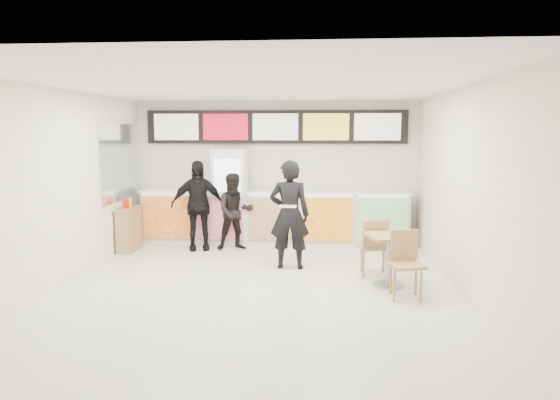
# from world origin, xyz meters

# --- Properties ---
(floor) EXTENTS (7.00, 7.00, 0.00)m
(floor) POSITION_xyz_m (0.00, 0.00, 0.00)
(floor) COLOR beige
(floor) RESTS_ON ground
(ceiling) EXTENTS (7.00, 7.00, 0.00)m
(ceiling) POSITION_xyz_m (0.00, 0.00, 3.00)
(ceiling) COLOR white
(ceiling) RESTS_ON wall_back
(wall_back) EXTENTS (6.00, 0.00, 6.00)m
(wall_back) POSITION_xyz_m (0.00, 3.50, 1.50)
(wall_back) COLOR silver
(wall_back) RESTS_ON floor
(wall_left) EXTENTS (0.00, 7.00, 7.00)m
(wall_left) POSITION_xyz_m (-3.00, 0.00, 1.50)
(wall_left) COLOR silver
(wall_left) RESTS_ON floor
(wall_right) EXTENTS (0.00, 7.00, 7.00)m
(wall_right) POSITION_xyz_m (3.00, 0.00, 1.50)
(wall_right) COLOR silver
(wall_right) RESTS_ON floor
(service_counter) EXTENTS (5.56, 0.77, 1.14)m
(service_counter) POSITION_xyz_m (0.00, 3.09, 0.57)
(service_counter) COLOR silver
(service_counter) RESTS_ON floor
(menu_board) EXTENTS (5.50, 0.14, 0.70)m
(menu_board) POSITION_xyz_m (0.00, 3.41, 2.45)
(menu_board) COLOR black
(menu_board) RESTS_ON wall_back
(drinks_fridge) EXTENTS (0.70, 0.67, 2.00)m
(drinks_fridge) POSITION_xyz_m (-0.93, 3.11, 1.00)
(drinks_fridge) COLOR white
(drinks_fridge) RESTS_ON floor
(mirror_panel) EXTENTS (0.01, 2.00, 1.50)m
(mirror_panel) POSITION_xyz_m (-2.99, 2.45, 1.75)
(mirror_panel) COLOR #B2B7BF
(mirror_panel) RESTS_ON wall_left
(customer_main) EXTENTS (0.69, 0.46, 1.88)m
(customer_main) POSITION_xyz_m (0.43, 1.24, 0.94)
(customer_main) COLOR black
(customer_main) RESTS_ON floor
(customer_left) EXTENTS (0.88, 0.77, 1.53)m
(customer_left) POSITION_xyz_m (-0.74, 2.55, 0.77)
(customer_left) COLOR black
(customer_left) RESTS_ON floor
(customer_mid) EXTENTS (1.12, 0.68, 1.79)m
(customer_mid) POSITION_xyz_m (-1.48, 2.48, 0.89)
(customer_mid) COLOR black
(customer_mid) RESTS_ON floor
(pizza_slice) EXTENTS (0.36, 0.36, 0.02)m
(pizza_slice) POSITION_xyz_m (0.43, 0.79, 1.16)
(pizza_slice) COLOR beige
(pizza_slice) RESTS_ON customer_main
(cafe_table) EXTENTS (0.88, 1.68, 0.95)m
(cafe_table) POSITION_xyz_m (2.00, 0.35, 0.55)
(cafe_table) COLOR #A5774B
(cafe_table) RESTS_ON floor
(condiment_ledge) EXTENTS (0.31, 0.77, 1.03)m
(condiment_ledge) POSITION_xyz_m (-2.82, 2.27, 0.44)
(condiment_ledge) COLOR #A5774B
(condiment_ledge) RESTS_ON floor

